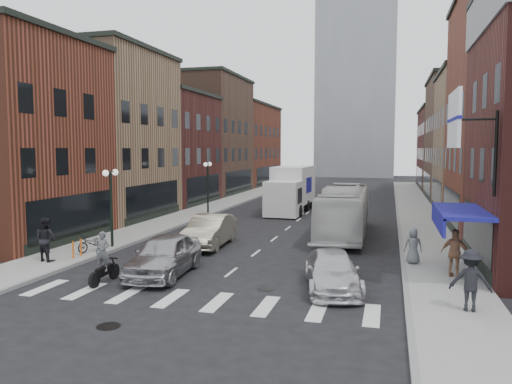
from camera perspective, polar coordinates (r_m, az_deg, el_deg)
ground at (r=20.27m, az=-3.74°, el=-9.82°), size 160.00×160.00×0.00m
sidewalk_left at (r=43.47m, az=-5.01°, el=-1.76°), size 3.00×74.00×0.15m
sidewalk_right at (r=40.92m, az=17.98°, el=-2.41°), size 3.00×74.00×0.15m
curb_left at (r=42.99m, az=-3.13°, el=-1.92°), size 0.20×74.00×0.16m
curb_right at (r=40.88m, az=15.87°, el=-2.47°), size 0.20×74.00×0.16m
crosswalk_stripes at (r=17.57m, az=-6.97°, el=-12.19°), size 12.00×2.20×0.01m
bldg_left_mid_a at (r=38.92m, az=-18.29°, el=6.18°), size 10.30×10.20×12.30m
bldg_left_mid_b at (r=47.59m, az=-11.62°, el=4.87°), size 10.30×10.20×10.30m
bldg_left_far_a at (r=57.66m, az=-6.71°, el=6.43°), size 10.30×12.20×13.30m
bldg_left_far_b at (r=70.83m, az=-2.48°, el=5.38°), size 10.30×16.20×11.30m
bldg_right_mid_b at (r=43.42m, az=26.67°, el=5.10°), size 10.30×10.20×11.30m
bldg_right_far_a at (r=54.25m, az=24.36°, el=5.59°), size 10.30×12.20×12.30m
bldg_right_far_b at (r=68.10m, az=22.43°, el=4.60°), size 10.30×16.20×10.30m
awning_blue at (r=21.35m, az=21.91°, el=-2.23°), size 1.80×5.00×0.78m
billboard_sign at (r=19.20m, az=21.96°, el=7.48°), size 1.52×3.00×3.70m
distant_tower at (r=98.76m, az=11.55°, el=16.48°), size 14.00×14.00×50.00m
streetlamp_near at (r=26.50m, az=-16.24°, el=-0.11°), size 0.32×1.22×4.11m
streetlamp_far at (r=39.11m, az=-5.54°, el=1.66°), size 0.32×1.22×4.11m
bike_rack at (r=24.69m, az=-19.78°, el=-6.11°), size 0.08×0.68×0.80m
box_truck at (r=40.38m, az=3.99°, el=0.23°), size 2.84×8.61×3.71m
motorcycle_rider at (r=20.11m, az=-17.05°, el=-7.37°), size 0.59×1.99×2.03m
transit_bus at (r=29.89m, az=10.03°, el=-2.18°), size 2.69×10.70×2.97m
sedan_left_near at (r=20.82m, az=-10.43°, el=-7.10°), size 2.36×5.10×1.69m
sedan_left_far at (r=26.55m, az=-5.34°, el=-4.44°), size 2.02×5.15×1.67m
curb_car at (r=18.80m, az=8.70°, el=-8.93°), size 2.82×4.94×1.35m
parked_bicycle at (r=25.73m, az=-18.21°, el=-5.57°), size 1.07×1.70×0.84m
ped_left_solo at (r=24.27m, az=-22.89°, el=-4.99°), size 1.06×0.75×1.97m
ped_right_a at (r=17.01m, az=23.33°, el=-9.24°), size 1.31×0.75×1.93m
ped_right_b at (r=21.13m, az=21.81°, el=-6.51°), size 1.24×0.96×1.89m
ped_right_c at (r=22.96m, az=17.53°, el=-5.88°), size 0.82×0.58×1.58m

